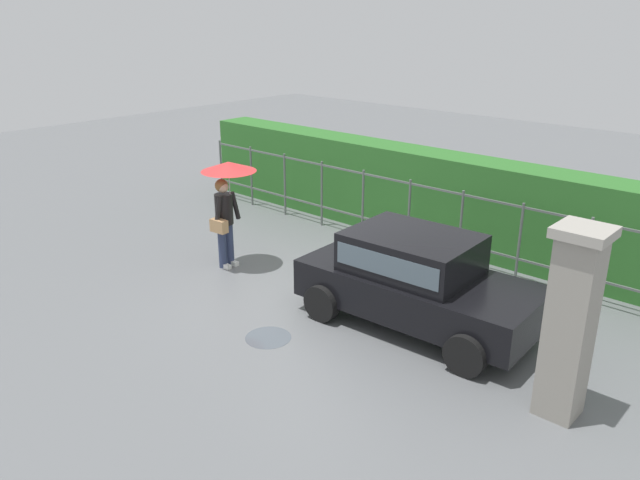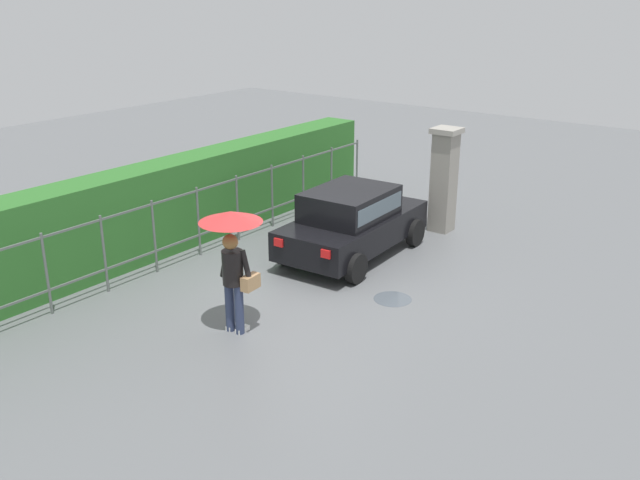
% 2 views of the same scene
% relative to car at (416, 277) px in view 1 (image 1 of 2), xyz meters
% --- Properties ---
extents(ground_plane, '(40.00, 40.00, 0.00)m').
position_rel_car_xyz_m(ground_plane, '(-1.73, -0.52, -0.80)').
color(ground_plane, slate).
extents(car, '(3.81, 2.01, 1.48)m').
position_rel_car_xyz_m(car, '(0.00, 0.00, 0.00)').
color(car, black).
rests_on(car, ground).
extents(pedestrian, '(1.03, 1.03, 2.06)m').
position_rel_car_xyz_m(pedestrian, '(-3.98, -0.40, 0.72)').
color(pedestrian, '#2D3856').
rests_on(pedestrian, ground).
extents(gate_pillar, '(0.60, 0.60, 2.42)m').
position_rel_car_xyz_m(gate_pillar, '(2.63, -0.75, 0.44)').
color(gate_pillar, gray).
rests_on(gate_pillar, ground).
extents(fence_section, '(11.93, 0.05, 1.50)m').
position_rel_car_xyz_m(fence_section, '(-1.91, 2.60, 0.02)').
color(fence_section, '#59605B').
rests_on(fence_section, ground).
extents(hedge_row, '(12.88, 0.90, 1.90)m').
position_rel_car_xyz_m(hedge_row, '(-1.91, 3.49, 0.15)').
color(hedge_row, '#2D6B28').
rests_on(hedge_row, ground).
extents(puddle_near, '(0.70, 0.70, 0.00)m').
position_rel_car_xyz_m(puddle_near, '(-1.37, -1.86, -0.80)').
color(puddle_near, '#4C545B').
rests_on(puddle_near, ground).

